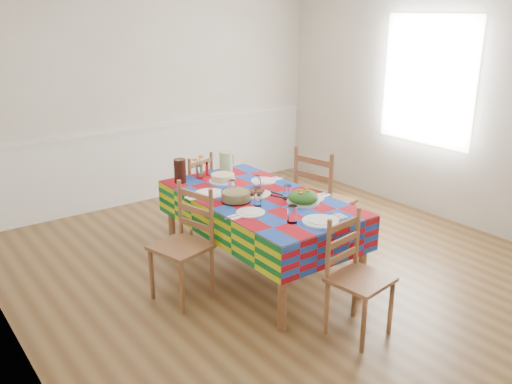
# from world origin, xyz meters

# --- Properties ---
(room) EXTENTS (4.58, 5.08, 2.78)m
(room) POSITION_xyz_m (0.00, 0.00, 1.35)
(room) COLOR brown
(room) RESTS_ON ground
(wainscot) EXTENTS (4.41, 0.06, 0.92)m
(wainscot) POSITION_xyz_m (0.00, 2.48, 0.49)
(wainscot) COLOR white
(wainscot) RESTS_ON room
(window_right) EXTENTS (0.00, 1.40, 1.40)m
(window_right) POSITION_xyz_m (2.23, 0.30, 1.50)
(window_right) COLOR white
(window_right) RESTS_ON room
(dining_table) EXTENTS (0.99, 1.85, 0.72)m
(dining_table) POSITION_xyz_m (-0.22, 0.10, 0.64)
(dining_table) COLOR brown
(dining_table) RESTS_ON room
(setting_near_head) EXTENTS (0.45, 0.30, 0.13)m
(setting_near_head) POSITION_xyz_m (-0.26, -0.60, 0.75)
(setting_near_head) COLOR white
(setting_near_head) RESTS_ON dining_table
(setting_left_near) EXTENTS (0.42, 0.25, 0.11)m
(setting_left_near) POSITION_xyz_m (-0.47, -0.14, 0.74)
(setting_left_near) COLOR white
(setting_left_near) RESTS_ON dining_table
(setting_left_far) EXTENTS (0.48, 0.28, 0.13)m
(setting_left_far) POSITION_xyz_m (-0.48, 0.36, 0.75)
(setting_left_far) COLOR white
(setting_left_far) RESTS_ON dining_table
(setting_right_near) EXTENTS (0.47, 0.27, 0.12)m
(setting_right_near) POSITION_xyz_m (0.03, -0.17, 0.75)
(setting_right_near) COLOR white
(setting_right_near) RESTS_ON dining_table
(setting_right_far) EXTENTS (0.43, 0.25, 0.11)m
(setting_right_far) POSITION_xyz_m (0.01, 0.38, 0.74)
(setting_right_far) COLOR white
(setting_right_far) RESTS_ON dining_table
(meat_platter) EXTENTS (0.29, 0.21, 0.06)m
(meat_platter) POSITION_xyz_m (-0.23, 0.14, 0.74)
(meat_platter) COLOR white
(meat_platter) RESTS_ON dining_table
(salad_platter) EXTENTS (0.28, 0.28, 0.12)m
(salad_platter) POSITION_xyz_m (-0.02, -0.24, 0.76)
(salad_platter) COLOR white
(salad_platter) RESTS_ON dining_table
(pasta_bowl) EXTENTS (0.25, 0.25, 0.09)m
(pasta_bowl) POSITION_xyz_m (-0.45, 0.12, 0.76)
(pasta_bowl) COLOR white
(pasta_bowl) RESTS_ON dining_table
(cake) EXTENTS (0.26, 0.26, 0.07)m
(cake) POSITION_xyz_m (-0.24, 0.64, 0.75)
(cake) COLOR white
(cake) RESTS_ON dining_table
(serving_utensils) EXTENTS (0.14, 0.32, 0.01)m
(serving_utensils) POSITION_xyz_m (-0.07, -0.01, 0.72)
(serving_utensils) COLOR black
(serving_utensils) RESTS_ON dining_table
(flower_vase) EXTENTS (0.14, 0.12, 0.23)m
(flower_vase) POSITION_xyz_m (-0.36, 0.86, 0.81)
(flower_vase) COLOR white
(flower_vase) RESTS_ON dining_table
(hot_sauce) EXTENTS (0.03, 0.03, 0.13)m
(hot_sauce) POSITION_xyz_m (-0.26, 0.90, 0.79)
(hot_sauce) COLOR red
(hot_sauce) RESTS_ON dining_table
(green_pitcher) EXTENTS (0.12, 0.12, 0.21)m
(green_pitcher) POSITION_xyz_m (-0.07, 0.85, 0.83)
(green_pitcher) COLOR #A5BF86
(green_pitcher) RESTS_ON dining_table
(tea_pitcher) EXTENTS (0.11, 0.11, 0.22)m
(tea_pitcher) POSITION_xyz_m (-0.57, 0.85, 0.83)
(tea_pitcher) COLOR black
(tea_pitcher) RESTS_ON dining_table
(name_card) EXTENTS (0.08, 0.03, 0.02)m
(name_card) POSITION_xyz_m (-0.23, -0.79, 0.73)
(name_card) COLOR white
(name_card) RESTS_ON dining_table
(chair_near) EXTENTS (0.44, 0.43, 0.89)m
(chair_near) POSITION_xyz_m (-0.23, -1.07, 0.44)
(chair_near) COLOR brown
(chair_near) RESTS_ON room
(chair_far) EXTENTS (0.46, 0.45, 0.85)m
(chair_far) POSITION_xyz_m (-0.21, 1.26, 0.42)
(chair_far) COLOR brown
(chair_far) RESTS_ON room
(chair_left) EXTENTS (0.48, 0.50, 0.93)m
(chair_left) POSITION_xyz_m (-0.96, 0.11, 0.46)
(chair_left) COLOR brown
(chair_left) RESTS_ON room
(chair_right) EXTENTS (0.52, 0.54, 1.05)m
(chair_right) POSITION_xyz_m (0.51, 0.09, 0.52)
(chair_right) COLOR brown
(chair_right) RESTS_ON room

